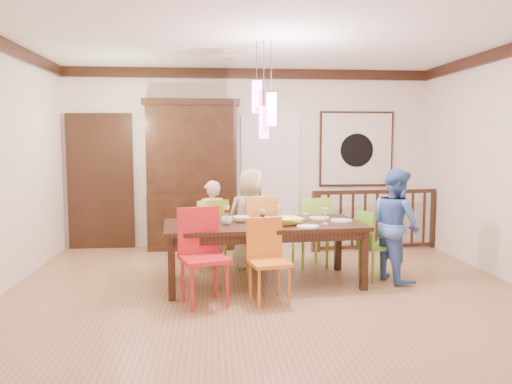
{
  "coord_description": "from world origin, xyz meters",
  "views": [
    {
      "loc": [
        -0.62,
        -5.73,
        1.74
      ],
      "look_at": [
        -0.08,
        0.36,
        1.11
      ],
      "focal_mm": 35.0,
      "sensor_mm": 36.0,
      "label": 1
    }
  ],
  "objects": [
    {
      "name": "floor",
      "position": [
        0.0,
        0.0,
        0.0
      ],
      "size": [
        6.0,
        6.0,
        0.0
      ],
      "primitive_type": "plane",
      "color": "#936747",
      "rests_on": "ground"
    },
    {
      "name": "ceiling",
      "position": [
        0.0,
        0.0,
        2.9
      ],
      "size": [
        6.0,
        6.0,
        0.0
      ],
      "primitive_type": "plane",
      "rotation": [
        3.14,
        0.0,
        0.0
      ],
      "color": "white",
      "rests_on": "wall_back"
    },
    {
      "name": "wall_back",
      "position": [
        0.0,
        2.5,
        1.45
      ],
      "size": [
        6.0,
        0.0,
        6.0
      ],
      "primitive_type": "plane",
      "rotation": [
        1.57,
        0.0,
        0.0
      ],
      "color": "silver",
      "rests_on": "floor"
    },
    {
      "name": "wall_right",
      "position": [
        3.0,
        0.0,
        1.45
      ],
      "size": [
        0.0,
        5.0,
        5.0
      ],
      "primitive_type": "plane",
      "rotation": [
        1.57,
        0.0,
        -1.57
      ],
      "color": "silver",
      "rests_on": "floor"
    },
    {
      "name": "crown_molding",
      "position": [
        0.0,
        0.0,
        2.82
      ],
      "size": [
        6.0,
        5.0,
        0.16
      ],
      "primitive_type": null,
      "color": "black",
      "rests_on": "wall_back"
    },
    {
      "name": "panel_door",
      "position": [
        -2.4,
        2.45,
        1.05
      ],
      "size": [
        1.04,
        0.07,
        2.24
      ],
      "primitive_type": "cube",
      "color": "black",
      "rests_on": "wall_back"
    },
    {
      "name": "white_doorway",
      "position": [
        0.35,
        2.46,
        1.05
      ],
      "size": [
        0.97,
        0.05,
        2.22
      ],
      "primitive_type": "cube",
      "color": "silver",
      "rests_on": "wall_back"
    },
    {
      "name": "painting",
      "position": [
        1.8,
        2.46,
        1.6
      ],
      "size": [
        1.25,
        0.06,
        1.25
      ],
      "color": "black",
      "rests_on": "wall_back"
    },
    {
      "name": "pendant_cluster",
      "position": [
        0.0,
        0.18,
        2.11
      ],
      "size": [
        0.27,
        0.21,
        1.14
      ],
      "color": "#ED47AC",
      "rests_on": "ceiling"
    },
    {
      "name": "dining_table",
      "position": [
        0.0,
        0.18,
        0.68
      ],
      "size": [
        2.45,
        1.27,
        0.75
      ],
      "rotation": [
        0.0,
        0.0,
        0.08
      ],
      "color": "black",
      "rests_on": "floor"
    },
    {
      "name": "chair_far_left",
      "position": [
        -0.67,
        0.97,
        0.55
      ],
      "size": [
        0.55,
        0.55,
        0.96
      ],
      "rotation": [
        0.0,
        0.0,
        3.46
      ],
      "color": "#99C129",
      "rests_on": "floor"
    },
    {
      "name": "chair_far_mid",
      "position": [
        -0.03,
        0.89,
        0.58
      ],
      "size": [
        0.57,
        0.57,
        1.01
      ],
      "rotation": [
        0.0,
        0.0,
        3.45
      ],
      "color": "#BD7527",
      "rests_on": "floor"
    },
    {
      "name": "chair_far_right",
      "position": [
        0.72,
        0.96,
        0.56
      ],
      "size": [
        0.53,
        0.53,
        0.97
      ],
      "rotation": [
        0.0,
        0.0,
        3.36
      ],
      "color": "#84CF33",
      "rests_on": "floor"
    },
    {
      "name": "chair_near_left",
      "position": [
        -0.71,
        -0.56,
        0.59
      ],
      "size": [
        0.58,
        0.58,
        1.03
      ],
      "rotation": [
        0.0,
        0.0,
        0.31
      ],
      "color": "red",
      "rests_on": "floor"
    },
    {
      "name": "chair_near_mid",
      "position": [
        -0.01,
        -0.54,
        0.52
      ],
      "size": [
        0.48,
        0.48,
        0.9
      ],
      "rotation": [
        0.0,
        0.0,
        0.2
      ],
      "color": "orange",
      "rests_on": "floor"
    },
    {
      "name": "chair_end_right",
      "position": [
        1.45,
        0.26,
        0.5
      ],
      "size": [
        0.47,
        0.47,
        0.87
      ],
      "rotation": [
        0.0,
        0.0,
        1.8
      ],
      "color": "#5B9C24",
      "rests_on": "floor"
    },
    {
      "name": "china_hutch",
      "position": [
        -0.93,
        2.3,
        1.2
      ],
      "size": [
        1.51,
        0.46,
        2.39
      ],
      "color": "black",
      "rests_on": "floor"
    },
    {
      "name": "balustrade",
      "position": [
        2.01,
        1.95,
        0.5
      ],
      "size": [
        2.15,
        0.24,
        0.96
      ],
      "rotation": [
        0.0,
        0.0,
        0.08
      ],
      "color": "black",
      "rests_on": "floor"
    },
    {
      "name": "person_far_left",
      "position": [
        -0.62,
        1.08,
        0.6
      ],
      "size": [
        0.49,
        0.38,
        1.2
      ],
      "primitive_type": "imported",
      "rotation": [
        0.0,
        0.0,
        3.37
      ],
      "color": "#FFC2CE",
      "rests_on": "floor"
    },
    {
      "name": "person_far_mid",
      "position": [
        -0.09,
        0.98,
        0.68
      ],
      "size": [
        0.71,
        0.51,
        1.37
      ],
      "primitive_type": "imported",
      "rotation": [
        0.0,
        0.0,
        3.03
      ],
      "color": "beige",
      "rests_on": "floor"
    },
    {
      "name": "person_end_right",
      "position": [
        1.65,
        0.19,
        0.7
      ],
      "size": [
        0.7,
        0.8,
        1.4
      ],
      "primitive_type": "imported",
      "rotation": [
        0.0,
        0.0,
        1.85
      ],
      "color": "#4571C1",
      "rests_on": "floor"
    },
    {
      "name": "serving_bowl",
      "position": [
        0.27,
        0.04,
        0.79
      ],
      "size": [
        0.44,
        0.44,
        0.08
      ],
      "primitive_type": "imported",
      "rotation": [
        0.0,
        0.0,
        0.38
      ],
      "color": "#F9E946",
      "rests_on": "dining_table"
    },
    {
      "name": "small_bowl",
      "position": [
        -0.26,
        0.28,
        0.78
      ],
      "size": [
        0.28,
        0.28,
        0.07
      ],
      "primitive_type": "imported",
      "rotation": [
        0.0,
        0.0,
        -0.36
      ],
      "color": "white",
      "rests_on": "dining_table"
    },
    {
      "name": "cup_left",
      "position": [
        -0.45,
        0.06,
        0.8
      ],
      "size": [
        0.13,
        0.13,
        0.1
      ],
      "primitive_type": "imported",
      "rotation": [
        0.0,
        0.0,
        0.0
      ],
      "color": "silver",
      "rests_on": "dining_table"
    },
    {
      "name": "cup_right",
      "position": [
        0.55,
        0.35,
        0.79
      ],
      "size": [
        0.11,
        0.11,
        0.08
      ],
      "primitive_type": "imported",
      "rotation": [
        0.0,
        0.0,
        0.28
      ],
      "color": "silver",
      "rests_on": "dining_table"
    },
    {
      "name": "plate_far_left",
      "position": [
        -0.72,
        0.43,
        0.76
      ],
      "size": [
        0.26,
        0.26,
        0.01
      ],
      "primitive_type": "cylinder",
      "color": "white",
      "rests_on": "dining_table"
    },
    {
      "name": "plate_far_mid",
      "position": [
        0.08,
        0.47,
        0.76
      ],
      "size": [
        0.26,
        0.26,
        0.01
      ],
      "primitive_type": "cylinder",
      "color": "white",
      "rests_on": "dining_table"
    },
    {
      "name": "plate_far_right",
      "position": [
        0.74,
        0.47,
        0.76
      ],
      "size": [
        0.26,
        0.26,
        0.01
      ],
      "primitive_type": "cylinder",
      "color": "white",
      "rests_on": "dining_table"
    },
    {
      "name": "plate_near_left",
      "position": [
        -0.7,
        -0.11,
        0.76
      ],
      "size": [
        0.26,
        0.26,
        0.01
      ],
      "primitive_type": "cylinder",
      "color": "white",
      "rests_on": "dining_table"
    },
    {
      "name": "plate_near_mid",
      "position": [
        0.48,
        -0.15,
        0.76
      ],
      "size": [
        0.26,
        0.26,
        0.01
      ],
      "primitive_type": "cylinder",
      "color": "white",
      "rests_on": "dining_table"
    },
    {
      "name": "plate_end_right",
      "position": [
        0.97,
        0.24,
        0.76
      ],
      "size": [
        0.26,
        0.26,
        0.01
      ],
      "primitive_type": "cylinder",
      "color": "white",
      "rests_on": "dining_table"
    },
    {
      "name": "wine_glass_a",
      "position": [
        -0.44,
        0.35,
        0.84
      ],
      "size": [
        0.08,
        0.08,
        0.19
      ],
      "primitive_type": null,
      "color": "#590C19",
      "rests_on": "dining_table"
    },
    {
      "name": "wine_glass_b",
      "position": [
        0.23,
        0.39,
        0.84
      ],
      "size": [
        0.08,
        0.08,
        0.19
      ],
      "primitive_type": null,
      "color": "silver",
      "rests_on": "dining_table"
    },
    {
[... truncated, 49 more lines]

